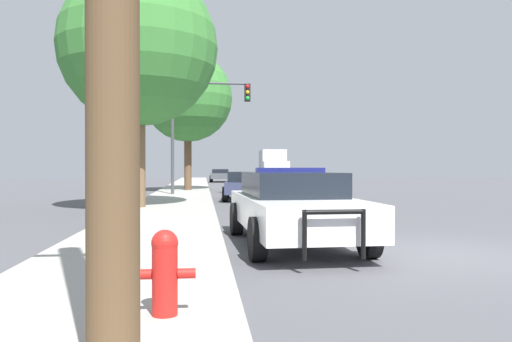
{
  "coord_description": "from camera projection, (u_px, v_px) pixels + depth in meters",
  "views": [
    {
      "loc": [
        -3.99,
        -8.19,
        1.52
      ],
      "look_at": [
        -1.0,
        19.88,
        1.26
      ],
      "focal_mm": 35.0,
      "sensor_mm": 36.0,
      "label": 1
    }
  ],
  "objects": [
    {
      "name": "ground_plane",
      "position": [
        436.0,
        255.0,
        8.58
      ],
      "size": [
        110.0,
        110.0,
        0.0
      ],
      "primitive_type": "plane",
      "color": "#4F4F54"
    },
    {
      "name": "sidewalk_left",
      "position": [
        134.0,
        256.0,
        8.04
      ],
      "size": [
        3.0,
        110.0,
        0.13
      ],
      "color": "#A3A099",
      "rests_on": "ground_plane"
    },
    {
      "name": "police_car",
      "position": [
        293.0,
        205.0,
        9.7
      ],
      "size": [
        2.26,
        5.24,
        1.49
      ],
      "rotation": [
        0.0,
        0.0,
        3.18
      ],
      "color": "white",
      "rests_on": "ground_plane"
    },
    {
      "name": "fire_hydrant",
      "position": [
        165.0,
        270.0,
        4.64
      ],
      "size": [
        0.57,
        0.25,
        0.8
      ],
      "color": "red",
      "rests_on": "sidewalk_left"
    },
    {
      "name": "traffic_light",
      "position": [
        202.0,
        114.0,
        25.32
      ],
      "size": [
        4.03,
        0.35,
        5.78
      ],
      "color": "#424247",
      "rests_on": "sidewalk_left"
    },
    {
      "name": "car_background_distant",
      "position": [
        220.0,
        175.0,
        49.06
      ],
      "size": [
        2.2,
        4.78,
        1.27
      ],
      "rotation": [
        0.0,
        0.0,
        -0.05
      ],
      "color": "#474C51",
      "rests_on": "ground_plane"
    },
    {
      "name": "car_background_midblock",
      "position": [
        245.0,
        185.0,
        22.49
      ],
      "size": [
        2.17,
        4.07,
        1.29
      ],
      "rotation": [
        0.0,
        0.0,
        -0.08
      ],
      "color": "#333856",
      "rests_on": "ground_plane"
    },
    {
      "name": "box_truck",
      "position": [
        273.0,
        165.0,
        47.17
      ],
      "size": [
        2.74,
        7.93,
        3.09
      ],
      "rotation": [
        0.0,
        0.0,
        3.09
      ],
      "color": "silver",
      "rests_on": "ground_plane"
    },
    {
      "name": "tree_sidewalk_mid",
      "position": [
        188.0,
        98.0,
        29.64
      ],
      "size": [
        5.29,
        5.29,
        8.15
      ],
      "color": "brown",
      "rests_on": "sidewalk_left"
    },
    {
      "name": "tree_sidewalk_near",
      "position": [
        139.0,
        48.0,
        17.02
      ],
      "size": [
        5.4,
        5.4,
        8.17
      ],
      "color": "brown",
      "rests_on": "sidewalk_left"
    }
  ]
}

